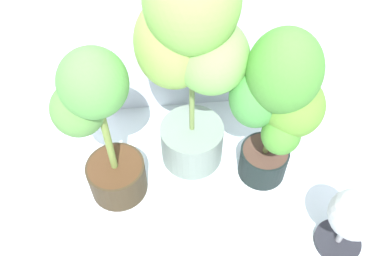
# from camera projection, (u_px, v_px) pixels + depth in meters

# --- Properties ---
(potted_plant_back_left) EXTENTS (0.32, 0.26, 0.75)m
(potted_plant_back_left) POSITION_uv_depth(u_px,v_px,m) (99.00, 126.00, 1.45)
(potted_plant_back_left) COLOR #322818
(potted_plant_back_left) RESTS_ON ground
(potted_plant_back_right) EXTENTS (0.40, 0.34, 0.76)m
(potted_plant_back_right) POSITION_uv_depth(u_px,v_px,m) (277.00, 102.00, 1.46)
(potted_plant_back_right) COLOR black
(potted_plant_back_right) RESTS_ON ground
(potted_plant_back_center) EXTENTS (0.46, 0.41, 0.99)m
(potted_plant_back_center) POSITION_uv_depth(u_px,v_px,m) (191.00, 53.00, 1.41)
(potted_plant_back_center) COLOR slate
(potted_plant_back_center) RESTS_ON ground
(floor_fan) EXTENTS (0.22, 0.22, 0.33)m
(floor_fan) POSITION_uv_depth(u_px,v_px,m) (352.00, 218.00, 1.45)
(floor_fan) COLOR black
(floor_fan) RESTS_ON ground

